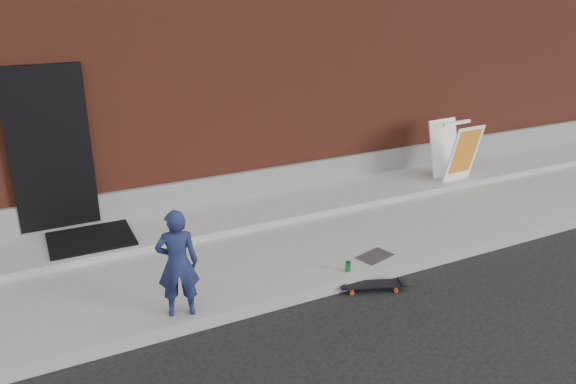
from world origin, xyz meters
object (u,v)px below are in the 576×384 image
child (178,263)px  soda_can (348,266)px  skateboard (373,285)px  pizza_sign (455,151)px

child → soda_can: 2.19m
child → skateboard: child is taller
child → skateboard: bearing=-173.0°
pizza_sign → child: bearing=-161.0°
skateboard → pizza_sign: size_ratio=0.78×
pizza_sign → skateboard: bearing=-145.6°
soda_can → skateboard: bearing=-62.6°
child → pizza_sign: 5.83m
child → skateboard: 2.40m
child → skateboard: (2.28, -0.32, -0.68)m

